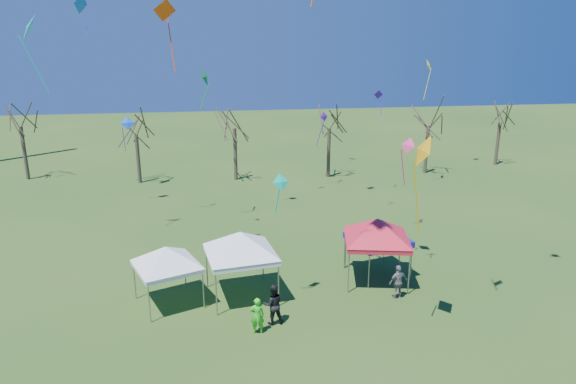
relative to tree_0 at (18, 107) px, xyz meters
name	(u,v)px	position (x,y,z in m)	size (l,w,h in m)	color
ground	(320,317)	(20.85, -27.38, -6.49)	(140.00, 140.00, 0.00)	#284B18
tree_0	(18,107)	(0.00, 0.00, 0.00)	(3.83, 3.83, 8.44)	#3D2D21
tree_1	(135,117)	(10.08, -2.73, -0.70)	(3.42, 3.42, 7.54)	#3D2D21
tree_2	(234,109)	(18.48, -3.01, -0.20)	(3.71, 3.71, 8.18)	#3D2D21
tree_3	(330,110)	(26.88, -3.34, -0.41)	(3.59, 3.59, 7.91)	#3D2D21
tree_4	(430,108)	(36.20, -3.38, -0.43)	(3.58, 3.58, 7.89)	#3D2D21
tree_5	(502,107)	(44.57, -1.32, -0.76)	(3.39, 3.39, 7.46)	#3D2D21
tent_white_west	(166,251)	(14.01, -25.04, -3.76)	(3.57, 3.57, 3.38)	gray
tent_white_mid	(240,236)	(17.48, -24.87, -3.33)	(4.39, 4.39, 3.91)	gray
tent_red	(378,223)	(24.49, -24.19, -3.31)	(4.37, 4.37, 3.94)	gray
tent_blue	(378,240)	(24.81, -23.51, -4.51)	(3.30, 3.30, 2.15)	gray
person_green	(257,316)	(17.93, -28.24, -5.66)	(0.60, 0.39, 1.65)	#2ED622
person_grey	(398,282)	(24.99, -26.21, -5.63)	(1.00, 0.42, 1.71)	slate
person_dark	(273,304)	(18.70, -27.59, -5.55)	(0.91, 0.71, 1.88)	black
kite_1	(281,183)	(19.32, -25.79, -0.52)	(0.90, 0.62, 1.88)	#0DCBA6
kite_8	(164,11)	(14.35, -20.41, 6.97)	(1.39, 1.17, 3.55)	#FC460D
kite_19	(378,95)	(29.33, -9.14, 1.45)	(0.73, 0.52, 1.94)	#5618A8
kite_5	(422,152)	(24.26, -29.46, 1.52)	(0.66, 1.32, 4.22)	orange
kite_22	(324,118)	(25.64, -6.54, -0.60)	(1.03, 0.95, 2.87)	#5318A8
kite_2	(80,4)	(7.47, -6.46, 8.05)	(1.14, 1.55, 3.65)	blue
kite_13	(127,124)	(10.37, -8.86, -0.31)	(1.05, 0.76, 2.66)	blue
kite_14	(28,28)	(9.48, -25.46, 6.06)	(0.96, 1.31, 3.12)	#0DBDC6
kite_17	(408,147)	(26.63, -22.23, 0.17)	(0.75, 0.95, 2.73)	#FC3881
kite_12	(429,66)	(33.97, -7.60, 3.56)	(1.00, 1.14, 3.26)	#FFF31A
kite_11	(205,77)	(16.17, -13.96, 3.30)	(0.81, 1.26, 2.62)	green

